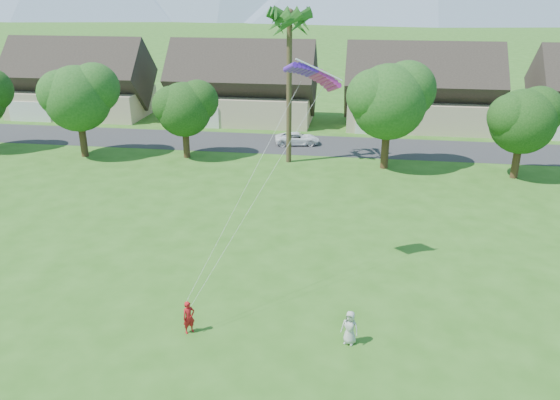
% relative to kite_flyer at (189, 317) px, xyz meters
% --- Properties ---
extents(ground, '(500.00, 500.00, 0.00)m').
position_rel_kite_flyer_xyz_m(ground, '(2.99, -3.47, -0.75)').
color(ground, '#2D6019').
rests_on(ground, ground).
extents(street, '(90.00, 7.00, 0.01)m').
position_rel_kite_flyer_xyz_m(street, '(2.99, 30.53, -0.74)').
color(street, '#2D2D30').
rests_on(street, ground).
extents(kite_flyer, '(0.64, 0.63, 1.50)m').
position_rel_kite_flyer_xyz_m(kite_flyer, '(0.00, 0.00, 0.00)').
color(kite_flyer, '#B31418').
rests_on(kite_flyer, ground).
extents(watcher, '(0.85, 0.68, 1.52)m').
position_rel_kite_flyer_xyz_m(watcher, '(6.87, 0.23, 0.01)').
color(watcher, '#B7B8B3').
rests_on(watcher, ground).
extents(parked_car, '(4.44, 2.66, 1.16)m').
position_rel_kite_flyer_xyz_m(parked_car, '(1.08, 30.53, -0.17)').
color(parked_car, white).
rests_on(parked_car, ground).
extents(houses_row, '(72.75, 8.19, 8.86)m').
position_rel_kite_flyer_xyz_m(houses_row, '(3.49, 39.53, 2.69)').
color(houses_row, beige).
rests_on(houses_row, ground).
extents(tree_row, '(62.27, 6.67, 8.45)m').
position_rel_kite_flyer_xyz_m(tree_row, '(1.85, 24.45, 4.14)').
color(tree_row, '#47301C').
rests_on(tree_row, ground).
extents(fan_palm, '(3.00, 3.00, 13.80)m').
position_rel_kite_flyer_xyz_m(fan_palm, '(0.99, 25.03, 11.05)').
color(fan_palm, '#4C3D26').
rests_on(fan_palm, ground).
extents(parafoil_kite, '(2.95, 1.47, 0.50)m').
position_rel_kite_flyer_xyz_m(parafoil_kite, '(4.55, 6.89, 9.44)').
color(parafoil_kite, '#571AC4').
rests_on(parafoil_kite, ground).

